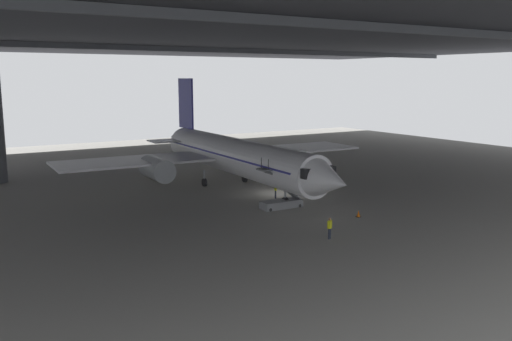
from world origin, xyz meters
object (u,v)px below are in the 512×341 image
crew_worker_near_nose (330,227)px  airplane_main (234,156)px  boarding_stairs (281,200)px  baggage_tug (162,173)px  crew_worker_by_stairs (276,189)px  traffic_cone_orange (358,214)px

crew_worker_near_nose → airplane_main: bearing=81.0°
crew_worker_near_nose → boarding_stairs: bearing=76.7°
airplane_main → baggage_tug: size_ratio=16.75×
crew_worker_by_stairs → traffic_cone_orange: size_ratio=2.72×
airplane_main → crew_worker_near_nose: airplane_main is taller
boarding_stairs → traffic_cone_orange: boarding_stairs is taller
baggage_tug → traffic_cone_orange: bearing=-74.8°
boarding_stairs → baggage_tug: boarding_stairs is taller
airplane_main → crew_worker_near_nose: bearing=-99.0°
boarding_stairs → baggage_tug: bearing=99.4°
airplane_main → crew_worker_by_stairs: (0.90, -6.84, -2.57)m
crew_worker_near_nose → traffic_cone_orange: crew_worker_near_nose is taller
boarding_stairs → crew_worker_by_stairs: size_ratio=2.89×
crew_worker_near_nose → baggage_tug: size_ratio=0.73×
baggage_tug → crew_worker_by_stairs: bearing=-73.0°
boarding_stairs → crew_worker_by_stairs: boarding_stairs is taller
crew_worker_near_nose → crew_worker_by_stairs: size_ratio=1.00×
crew_worker_by_stairs → traffic_cone_orange: bearing=-78.0°
airplane_main → baggage_tug: airplane_main is taller
crew_worker_near_nose → baggage_tug: bearing=92.0°
crew_worker_near_nose → crew_worker_by_stairs: crew_worker_near_nose is taller
crew_worker_by_stairs → baggage_tug: bearing=107.0°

